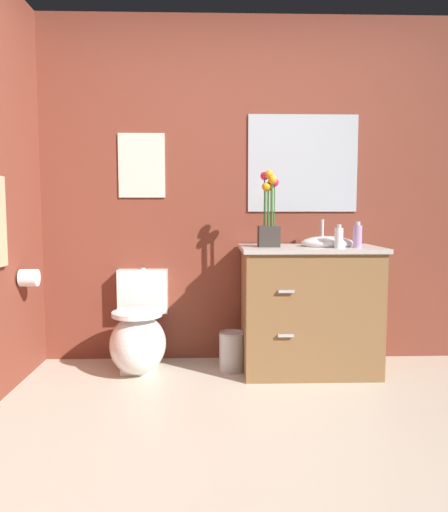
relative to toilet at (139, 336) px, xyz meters
name	(u,v)px	position (x,y,z in m)	size (l,w,h in m)	color
ground_plane	(274,477)	(0.76, -1.38, -0.24)	(9.95, 9.95, 0.00)	beige
wall_back	(273,191)	(0.96, 0.30, 1.01)	(4.64, 0.05, 2.50)	brown
toilet	(139,336)	(0.00, 0.00, 0.00)	(0.38, 0.59, 0.69)	white
vanity_cabinet	(309,307)	(1.17, -0.03, 0.20)	(0.94, 0.56, 1.04)	brown
flower_vase	(269,219)	(0.89, -0.05, 0.81)	(0.14, 0.14, 0.51)	#38332D
soap_bottle	(339,238)	(1.33, -0.18, 0.69)	(0.06, 0.06, 0.15)	white
lotion_bottle	(357,236)	(1.46, -0.15, 0.70)	(0.06, 0.06, 0.17)	#B28CBF
trash_bin	(232,351)	(0.65, -0.02, -0.11)	(0.18, 0.18, 0.27)	#B7B7BC
wall_poster	(142,165)	(0.00, 0.27, 1.19)	(0.34, 0.01, 0.46)	silver
wall_mirror	(303,163)	(1.17, 0.27, 1.21)	(0.80, 0.01, 0.70)	#B2BCC6
toilet_paper_roll	(29,278)	(-0.66, -0.20, 0.44)	(0.11, 0.11, 0.11)	white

